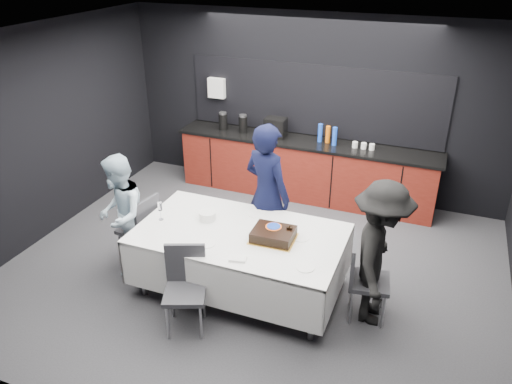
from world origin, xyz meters
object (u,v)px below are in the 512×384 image
party_table (240,243)px  chair_near (185,282)px  plate_stack (207,216)px  person_right (379,254)px  person_left (121,215)px  chair_right (362,274)px  cake_assembly (273,234)px  person_center (267,194)px  champagne_flute (160,208)px  chair_left (142,225)px

party_table → chair_near: (-0.30, -0.74, -0.11)m
plate_stack → person_right: bearing=-1.5°
chair_near → person_left: 1.37m
chair_near → chair_right: bearing=25.6°
party_table → cake_assembly: 0.45m
cake_assembly → person_center: 0.82m
plate_stack → person_left: bearing=-166.7°
party_table → champagne_flute: bearing=-175.8°
chair_right → person_center: (-1.33, 0.68, 0.38)m
party_table → person_left: (-1.50, -0.11, 0.11)m
chair_near → person_right: size_ratio=0.57×
champagne_flute → party_table: bearing=4.2°
chair_left → person_left: bearing=-128.3°
champagne_flute → cake_assembly: bearing=3.2°
cake_assembly → chair_right: bearing=3.4°
party_table → person_center: (0.05, 0.74, 0.27)m
plate_stack → person_right: person_right is taller
champagne_flute → person_left: (-0.53, -0.04, -0.19)m
champagne_flute → chair_right: champagne_flute is taller
plate_stack → person_right: (1.99, -0.05, -0.02)m
chair_right → chair_near: (-1.68, -0.81, 0.00)m
chair_near → champagne_flute: bearing=135.0°
chair_left → person_center: (1.40, 0.66, 0.38)m
chair_left → chair_near: bearing=-37.9°
champagne_flute → chair_left: size_ratio=0.24×
champagne_flute → person_center: bearing=38.6°
champagne_flute → chair_left: champagne_flute is taller
chair_near → person_left: bearing=152.4°
party_table → person_left: 1.51m
champagne_flute → chair_left: bearing=158.7°
person_right → chair_right: bearing=91.6°
chair_left → chair_right: bearing=-0.3°
cake_assembly → person_right: size_ratio=0.30×
chair_right → chair_near: same height
chair_right → person_left: (-2.89, -0.18, 0.22)m
person_center → person_left: bearing=50.5°
cake_assembly → plate_stack: cake_assembly is taller
person_center → chair_left: bearing=47.0°
chair_near → party_table: bearing=68.1°
party_table → cake_assembly: cake_assembly is taller
champagne_flute → person_right: (2.49, 0.15, -0.12)m
chair_left → chair_near: size_ratio=1.00×
chair_left → champagne_flute: bearing=-21.3°
party_table → person_center: 0.79m
chair_right → plate_stack: bearing=177.9°
plate_stack → chair_right: chair_right is taller
plate_stack → chair_left: bearing=-176.5°
chair_near → person_right: (1.82, 0.82, 0.28)m
party_table → person_left: bearing=-175.7°
person_center → party_table: bearing=107.8°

